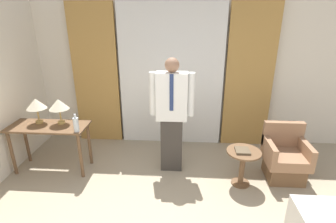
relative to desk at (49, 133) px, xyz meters
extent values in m
cube|color=silver|center=(1.83, 1.23, 0.71)|extent=(10.00, 0.06, 2.70)
cube|color=white|center=(1.83, 1.10, 0.65)|extent=(1.87, 0.06, 2.58)
cube|color=#B28442|center=(0.44, 1.10, 0.65)|extent=(0.83, 0.06, 2.58)
cube|color=#B28442|center=(3.23, 1.10, 0.65)|extent=(0.83, 0.06, 2.58)
cube|color=brown|center=(0.00, 0.00, 0.11)|extent=(1.20, 0.51, 0.03)
cylinder|color=brown|center=(-0.54, -0.19, -0.27)|extent=(0.05, 0.05, 0.74)
cylinder|color=brown|center=(0.54, -0.19, -0.27)|extent=(0.05, 0.05, 0.74)
cylinder|color=brown|center=(-0.54, 0.19, -0.27)|extent=(0.05, 0.05, 0.74)
cylinder|color=brown|center=(0.54, 0.19, -0.27)|extent=(0.05, 0.05, 0.74)
cylinder|color=tan|center=(-0.18, 0.09, 0.15)|extent=(0.11, 0.11, 0.04)
cylinder|color=tan|center=(-0.18, 0.09, 0.27)|extent=(0.02, 0.02, 0.20)
cone|color=beige|center=(-0.18, 0.09, 0.45)|extent=(0.30, 0.30, 0.16)
cylinder|color=tan|center=(0.18, 0.09, 0.15)|extent=(0.11, 0.11, 0.04)
cylinder|color=tan|center=(0.18, 0.09, 0.27)|extent=(0.02, 0.02, 0.20)
cone|color=beige|center=(0.18, 0.09, 0.45)|extent=(0.30, 0.30, 0.16)
cylinder|color=silver|center=(0.53, -0.18, 0.23)|extent=(0.08, 0.08, 0.21)
cylinder|color=silver|center=(0.53, -0.18, 0.37)|extent=(0.03, 0.03, 0.06)
cube|color=#38332D|center=(1.90, 0.14, -0.21)|extent=(0.33, 0.18, 0.87)
cube|color=white|center=(1.90, 0.14, 0.59)|extent=(0.46, 0.21, 0.73)
cube|color=navy|center=(1.90, 0.02, 0.68)|extent=(0.06, 0.01, 0.54)
cylinder|color=white|center=(1.62, 0.14, 0.63)|extent=(0.10, 0.10, 0.65)
cylinder|color=white|center=(2.19, 0.14, 0.63)|extent=(0.10, 0.10, 0.65)
sphere|color=#936B51|center=(1.90, 0.14, 1.06)|extent=(0.21, 0.21, 0.21)
cube|color=brown|center=(3.63, -0.02, -0.51)|extent=(0.51, 0.49, 0.27)
cube|color=#936B4C|center=(3.63, -0.02, -0.29)|extent=(0.60, 0.57, 0.16)
cube|color=#936B4C|center=(3.63, 0.23, -0.01)|extent=(0.60, 0.10, 0.40)
cube|color=#936B4C|center=(3.37, -0.02, -0.12)|extent=(0.08, 0.57, 0.18)
cube|color=#936B4C|center=(3.89, -0.02, -0.12)|extent=(0.08, 0.57, 0.18)
cylinder|color=brown|center=(2.95, -0.21, -0.63)|extent=(0.27, 0.27, 0.02)
cylinder|color=brown|center=(2.95, -0.21, -0.38)|extent=(0.08, 0.08, 0.53)
cylinder|color=brown|center=(2.95, -0.21, -0.10)|extent=(0.49, 0.49, 0.02)
cube|color=brown|center=(2.92, -0.23, -0.07)|extent=(0.20, 0.21, 0.03)
camera|label=1|loc=(2.09, -3.55, 1.77)|focal=28.00mm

